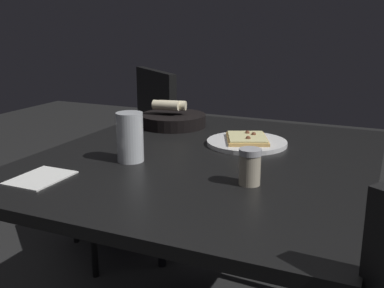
{
  "coord_description": "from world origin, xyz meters",
  "views": [
    {
      "loc": [
        1.23,
        0.51,
        1.13
      ],
      "look_at": [
        0.06,
        -0.02,
        0.79
      ],
      "focal_mm": 42.88,
      "sensor_mm": 36.0,
      "label": 1
    }
  ],
  "objects_px": {
    "pepper_shaker": "(250,169)",
    "dining_table": "(206,174)",
    "beer_glass": "(130,140)",
    "chair_near": "(135,151)",
    "bread_basket": "(172,119)",
    "pizza_plate": "(247,142)"
  },
  "relations": [
    {
      "from": "pizza_plate",
      "to": "beer_glass",
      "type": "relative_size",
      "value": 1.84
    },
    {
      "from": "beer_glass",
      "to": "pepper_shaker",
      "type": "relative_size",
      "value": 1.56
    },
    {
      "from": "pepper_shaker",
      "to": "beer_glass",
      "type": "bearing_deg",
      "value": -97.31
    },
    {
      "from": "pepper_shaker",
      "to": "bread_basket",
      "type": "bearing_deg",
      "value": -137.17
    },
    {
      "from": "chair_near",
      "to": "pizza_plate",
      "type": "bearing_deg",
      "value": 57.64
    },
    {
      "from": "chair_near",
      "to": "dining_table",
      "type": "bearing_deg",
      "value": 45.64
    },
    {
      "from": "pepper_shaker",
      "to": "dining_table",
      "type": "bearing_deg",
      "value": -134.03
    },
    {
      "from": "bread_basket",
      "to": "chair_near",
      "type": "distance_m",
      "value": 0.54
    },
    {
      "from": "beer_glass",
      "to": "dining_table",
      "type": "bearing_deg",
      "value": 127.56
    },
    {
      "from": "pepper_shaker",
      "to": "pizza_plate",
      "type": "bearing_deg",
      "value": -161.42
    },
    {
      "from": "dining_table",
      "to": "pizza_plate",
      "type": "height_order",
      "value": "pizza_plate"
    },
    {
      "from": "bread_basket",
      "to": "pizza_plate",
      "type": "bearing_deg",
      "value": 67.51
    },
    {
      "from": "bread_basket",
      "to": "beer_glass",
      "type": "bearing_deg",
      "value": 11.4
    },
    {
      "from": "dining_table",
      "to": "bread_basket",
      "type": "xyz_separation_m",
      "value": [
        -0.32,
        -0.27,
        0.09
      ]
    },
    {
      "from": "pizza_plate",
      "to": "bread_basket",
      "type": "bearing_deg",
      "value": -112.49
    },
    {
      "from": "dining_table",
      "to": "chair_near",
      "type": "bearing_deg",
      "value": -134.36
    },
    {
      "from": "dining_table",
      "to": "beer_glass",
      "type": "height_order",
      "value": "beer_glass"
    },
    {
      "from": "dining_table",
      "to": "bread_basket",
      "type": "bearing_deg",
      "value": -139.19
    },
    {
      "from": "beer_glass",
      "to": "chair_near",
      "type": "bearing_deg",
      "value": -149.12
    },
    {
      "from": "bread_basket",
      "to": "beer_glass",
      "type": "relative_size",
      "value": 1.75
    },
    {
      "from": "bread_basket",
      "to": "chair_near",
      "type": "bearing_deg",
      "value": -130.11
    },
    {
      "from": "chair_near",
      "to": "pepper_shaker",
      "type": "bearing_deg",
      "value": 45.72
    }
  ]
}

